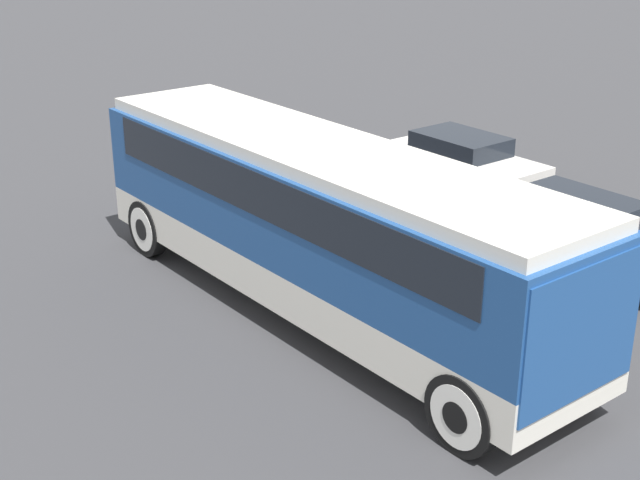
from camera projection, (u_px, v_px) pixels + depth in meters
name	position (u px, v px, depth m)	size (l,w,h in m)	color
ground_plane	(320.00, 312.00, 16.19)	(120.00, 120.00, 0.00)	#38383A
tour_bus	(323.00, 215.00, 15.41)	(11.03, 2.58, 3.16)	silver
parked_car_near	(463.00, 161.00, 22.62)	(4.33, 1.79, 1.37)	silver
parked_car_mid	(579.00, 231.00, 18.08)	(4.65, 1.96, 1.38)	#BCBCC1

